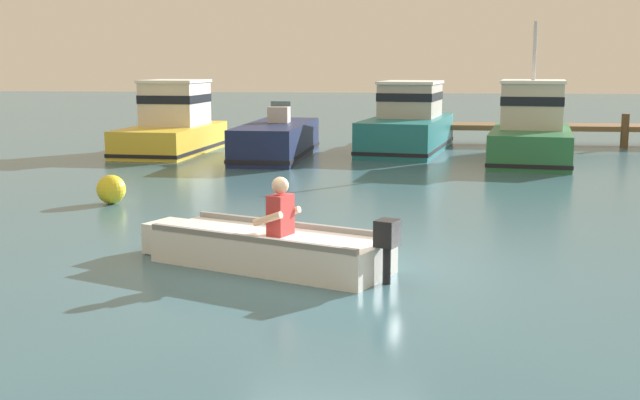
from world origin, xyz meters
The scene contains 8 objects.
ground_plane centered at (0.00, 0.00, 0.00)m, with size 120.00×120.00×0.00m, color #386070.
wooden_dock centered at (7.32, 16.55, 0.57)m, with size 15.07×1.64×1.12m.
rowboat_with_person centered at (-0.83, -0.08, 0.25)m, with size 3.59×2.20×1.19m.
moored_boat_yellow centered at (-6.16, 12.91, 0.77)m, with size 2.31×4.72×2.11m.
moored_boat_navy centered at (-2.87, 11.88, 0.46)m, with size 1.75×5.06×1.53m.
moored_boat_teal centered at (0.69, 14.11, 0.77)m, with size 2.89×5.45×2.06m.
moored_boat_green centered at (4.01, 12.00, 0.79)m, with size 2.68×4.98×3.67m.
mooring_buoy centered at (-4.62, 4.20, 0.27)m, with size 0.54×0.54×0.54m, color yellow.
Camera 1 is at (1.16, -10.18, 2.62)m, focal length 45.56 mm.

